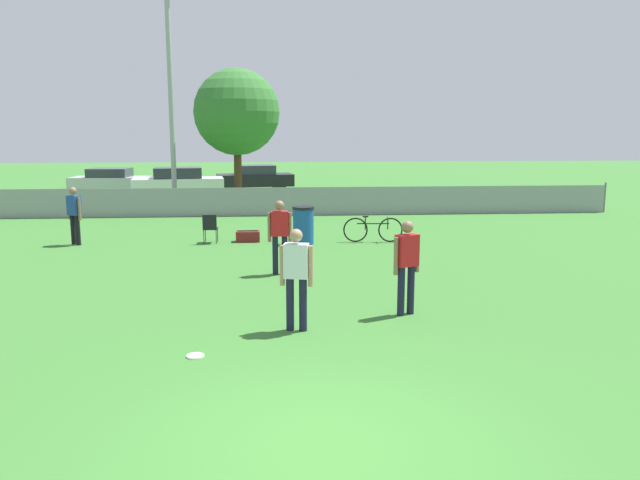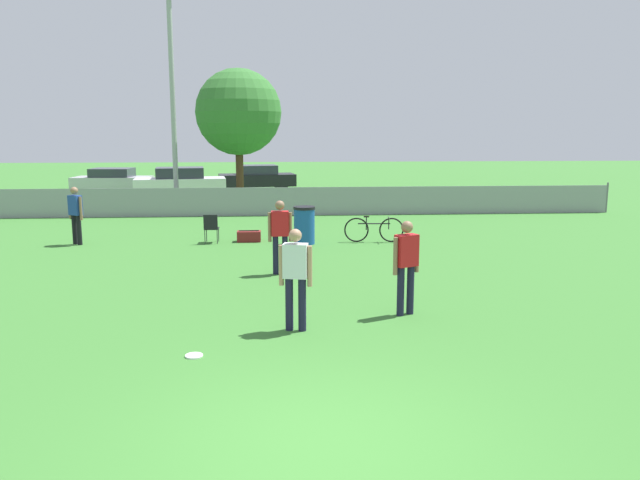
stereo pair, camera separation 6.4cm
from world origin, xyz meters
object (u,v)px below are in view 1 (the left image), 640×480
Objects in this scene: spectator_in_blue at (74,212)px; folding_chair_sideline at (210,227)px; gear_bag_sideline at (248,236)px; tree_near_pole at (237,112)px; trash_bin at (303,225)px; player_receiver_white at (296,272)px; frisbee_disc at (195,356)px; parked_car_white at (178,182)px; parked_car_dark at (255,178)px; player_thrower_red at (407,261)px; bicycle_sideline at (373,229)px; parked_car_silver at (110,180)px; player_defender_red at (280,232)px; light_pole at (170,79)px.

spectator_in_blue reaches higher than folding_chair_sideline.
gear_bag_sideline is (4.94, 0.15, -0.80)m from spectator_in_blue.
trash_bin is at bearing -75.22° from tree_near_pole.
spectator_in_blue reaches higher than trash_bin.
player_receiver_white is at bearing -83.89° from tree_near_pole.
folding_chair_sideline is 0.78× the size of trash_bin.
parked_car_white is (-3.56, 23.20, 0.67)m from frisbee_disc.
tree_near_pole is 1.33× the size of parked_car_dark.
spectator_in_blue is at bearing 111.63° from player_thrower_red.
player_thrower_red is 1.00× the size of player_receiver_white.
parked_car_silver reaches higher than bicycle_sideline.
trash_bin is 18.95m from parked_car_silver.
parked_car_silver is at bearing 120.25° from trash_bin.
trash_bin is 1.57× the size of gear_bag_sideline.
player_receiver_white is (-1.99, -0.75, 0.00)m from player_thrower_red.
gear_bag_sideline is 0.15× the size of parked_car_white.
parked_car_silver is 4.53m from parked_car_white.
player_thrower_red is at bearing 33.79° from player_receiver_white.
tree_near_pole is 7.10m from parked_car_white.
player_thrower_red is 2.00× the size of folding_chair_sideline.
parked_car_white is at bearing -25.55° from parked_car_silver.
player_receiver_white is 2.13m from frisbee_disc.
bicycle_sideline is at bearing -68.86° from parked_car_white.
gear_bag_sideline is at bearing -85.25° from tree_near_pole.
parked_car_silver reaches higher than trash_bin.
gear_bag_sideline is (0.69, -8.27, -3.85)m from tree_near_pole.
parked_car_silver is (-7.92, 15.86, 0.47)m from gear_bag_sideline.
parked_car_silver is at bearing 123.41° from player_receiver_white.
frisbee_disc is (0.26, -17.86, -3.99)m from tree_near_pole.
parked_car_dark is at bearing 90.69° from gear_bag_sideline.
player_defender_red is at bearing -78.36° from gear_bag_sideline.
player_receiver_white reaches higher than spectator_in_blue.
tree_near_pole is at bearing -102.70° from parked_car_dark.
frisbee_disc is 0.06× the size of parked_car_silver.
gear_bag_sideline is at bearing 110.50° from player_receiver_white.
bicycle_sideline is at bearing 60.28° from player_thrower_red.
tree_near_pole reaches higher than bicycle_sideline.
parked_car_white is (-5.09, 22.09, -0.30)m from player_receiver_white.
parked_car_dark is at bearing 107.63° from bicycle_sideline.
parked_car_white is 1.07× the size of parked_car_dark.
player_defender_red reaches higher than gear_bag_sideline.
player_thrower_red reaches higher than parked_car_white.
light_pole reaches higher than spectator_in_blue.
player_receiver_white is at bearing -88.15° from player_defender_red.
spectator_in_blue is 0.95× the size of bicycle_sideline.
tree_near_pole is 1.40× the size of parked_car_silver.
light_pole is 1.54× the size of tree_near_pole.
gear_bag_sideline is (1.09, 0.20, -0.33)m from folding_chair_sideline.
player_receiver_white is at bearing -74.71° from light_pole.
spectator_in_blue is 1.53× the size of trash_bin.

